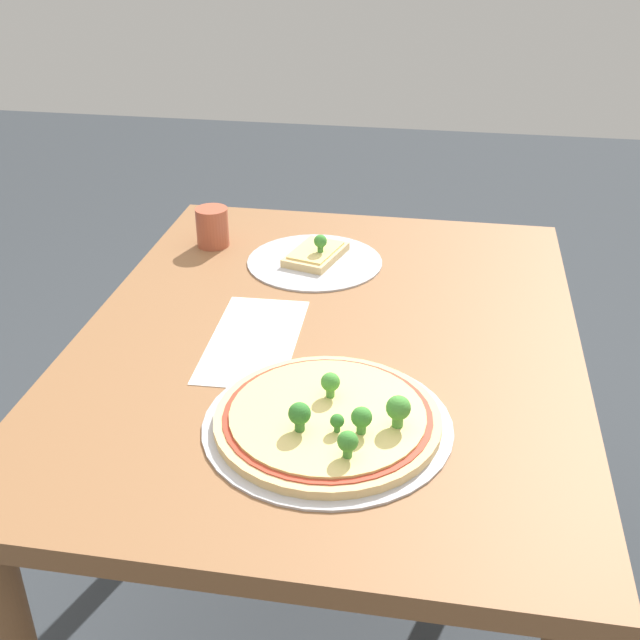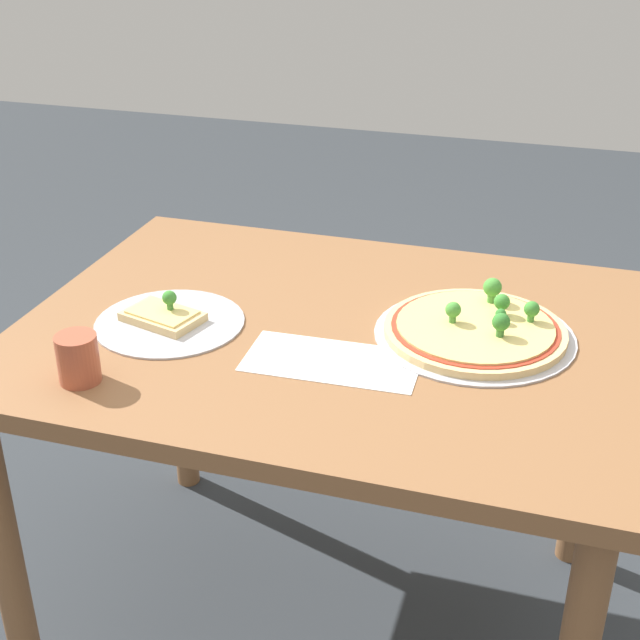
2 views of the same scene
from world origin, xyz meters
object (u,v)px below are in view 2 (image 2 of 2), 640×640
(pizza_tray_whole, at_px, (476,329))
(pizza_tray_slice, at_px, (167,319))
(dining_table, at_px, (327,373))
(drinking_cup, at_px, (78,359))

(pizza_tray_whole, distance_m, pizza_tray_slice, 0.57)
(dining_table, xyz_separation_m, pizza_tray_whole, (0.27, 0.04, 0.11))
(dining_table, distance_m, pizza_tray_slice, 0.32)
(dining_table, height_order, pizza_tray_whole, pizza_tray_whole)
(pizza_tray_whole, relative_size, pizza_tray_slice, 1.31)
(dining_table, distance_m, drinking_cup, 0.48)
(pizza_tray_slice, height_order, drinking_cup, drinking_cup)
(pizza_tray_whole, bearing_deg, dining_table, -170.68)
(dining_table, distance_m, pizza_tray_whole, 0.30)
(dining_table, xyz_separation_m, drinking_cup, (-0.34, -0.31, 0.14))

